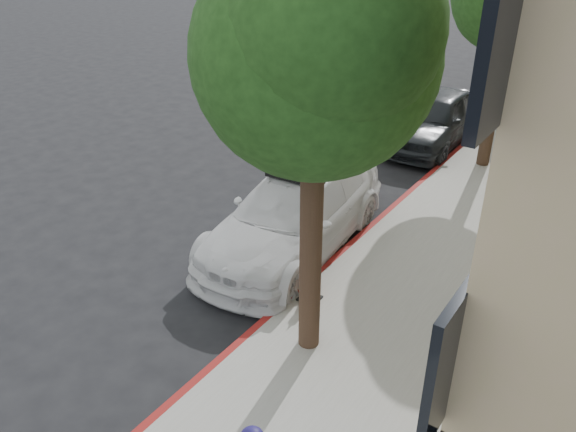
# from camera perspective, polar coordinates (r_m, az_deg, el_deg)

# --- Properties ---
(ground) EXTENTS (120.00, 120.00, 0.00)m
(ground) POSITION_cam_1_polar(r_m,az_deg,el_deg) (11.17, -4.91, -2.05)
(ground) COLOR black
(ground) RESTS_ON ground
(sidewalk) EXTENTS (3.20, 50.00, 0.15)m
(sidewalk) POSITION_cam_1_polar(r_m,az_deg,el_deg) (18.41, 24.92, 8.18)
(sidewalk) COLOR gray
(sidewalk) RESTS_ON ground
(curb_strip) EXTENTS (0.12, 50.00, 0.15)m
(curb_strip) POSITION_cam_1_polar(r_m,az_deg,el_deg) (18.69, 20.34, 9.35)
(curb_strip) COLOR maroon
(curb_strip) RESTS_ON ground
(tree_near) EXTENTS (2.92, 2.82, 5.62)m
(tree_near) POSITION_cam_1_polar(r_m,az_deg,el_deg) (6.42, 2.94, 16.04)
(tree_near) COLOR black
(tree_near) RESTS_ON sidewalk
(police_car) EXTENTS (2.34, 5.01, 1.57)m
(police_car) POSITION_cam_1_polar(r_m,az_deg,el_deg) (10.45, 0.68, 0.26)
(police_car) COLOR white
(police_car) RESTS_ON ground
(parked_car_mid) EXTENTS (1.80, 4.37, 1.48)m
(parked_car_mid) POSITION_cam_1_polar(r_m,az_deg,el_deg) (15.91, 14.62, 9.58)
(parked_car_mid) COLOR black
(parked_car_mid) RESTS_ON ground
(parked_car_far) EXTENTS (1.84, 4.25, 1.36)m
(parked_car_far) POSITION_cam_1_polar(r_m,az_deg,el_deg) (26.57, 23.92, 15.38)
(parked_car_far) COLOR black
(parked_car_far) RESTS_ON ground
(traffic_cone) EXTENTS (0.32, 0.32, 0.62)m
(traffic_cone) POSITION_cam_1_polar(r_m,az_deg,el_deg) (8.99, 2.24, -6.85)
(traffic_cone) COLOR black
(traffic_cone) RESTS_ON sidewalk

